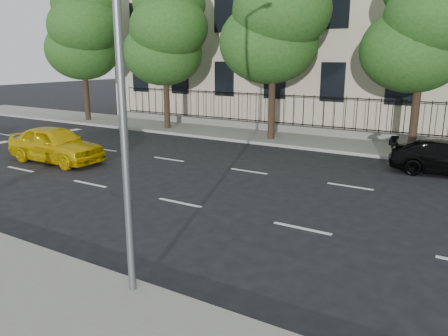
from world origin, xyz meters
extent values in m
plane|color=black|center=(0.00, 0.00, 0.00)|extent=(120.00, 120.00, 0.00)
cube|color=gray|center=(0.00, 14.00, 0.07)|extent=(60.00, 4.00, 0.15)
cube|color=slate|center=(0.00, 15.70, 0.35)|extent=(30.00, 0.50, 0.40)
cube|color=black|center=(0.00, 15.70, 0.65)|extent=(28.80, 0.05, 0.05)
cube|color=black|center=(0.00, 15.70, 2.25)|extent=(28.80, 0.05, 0.05)
cylinder|color=slate|center=(2.50, -2.30, 4.15)|extent=(0.14, 0.14, 8.00)
cylinder|color=#382619|center=(-16.00, 13.20, 1.72)|extent=(0.36, 0.36, 3.15)
ellipsoid|color=#1C4E1A|center=(-16.40, 13.50, 4.86)|extent=(4.94, 4.94, 4.06)
ellipsoid|color=#1C4E1A|center=(-15.50, 13.00, 6.29)|extent=(4.68, 4.68, 3.85)
ellipsoid|color=#1C4E1A|center=(-15.90, 13.60, 7.72)|extent=(4.42, 4.42, 3.64)
cylinder|color=#382619|center=(-9.00, 13.20, 1.64)|extent=(0.36, 0.36, 2.97)
ellipsoid|color=#1C4E1A|center=(-9.40, 13.50, 4.62)|extent=(4.75, 4.75, 3.90)
ellipsoid|color=#1C4E1A|center=(-8.50, 13.00, 6.00)|extent=(4.50, 4.50, 3.70)
ellipsoid|color=#1C4E1A|center=(-8.90, 13.60, 7.38)|extent=(4.25, 4.25, 3.50)
cylinder|color=#382619|center=(-2.00, 13.20, 1.81)|extent=(0.36, 0.36, 3.32)
ellipsoid|color=#1C4E1A|center=(-2.40, 13.50, 5.09)|extent=(5.13, 5.13, 4.21)
ellipsoid|color=#1C4E1A|center=(-1.50, 13.00, 6.58)|extent=(4.86, 4.86, 4.00)
cylinder|color=#382619|center=(5.00, 13.20, 1.69)|extent=(0.36, 0.36, 3.08)
ellipsoid|color=#1C4E1A|center=(4.60, 13.50, 4.67)|extent=(4.56, 4.56, 3.74)
ellipsoid|color=#1C4E1A|center=(5.50, 13.00, 5.99)|extent=(4.32, 4.32, 3.55)
imported|color=#DBB308|center=(-7.81, 4.12, 0.77)|extent=(4.58, 1.92, 1.55)
camera|label=1|loc=(7.82, -7.73, 4.38)|focal=35.00mm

